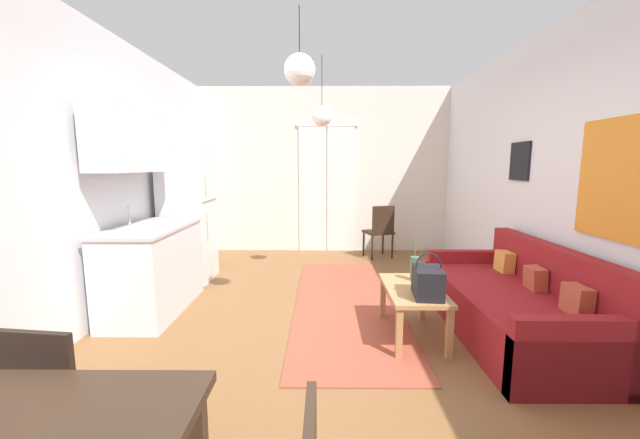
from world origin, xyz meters
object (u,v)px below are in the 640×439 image
dining_chair_near (59,403)px  accent_chair (380,229)px  handbag (428,282)px  refrigerator (188,216)px  pendant_lamp_near (300,70)px  pendant_lamp_far (322,116)px  coffee_table (413,295)px  bamboo_vase (414,268)px  couch (517,307)px

dining_chair_near → accent_chair: 4.96m
handbag → accent_chair: size_ratio=0.42×
refrigerator → pendant_lamp_near: 2.62m
dining_chair_near → pendant_lamp_far: size_ratio=1.02×
dining_chair_near → refrigerator: refrigerator is taller
coffee_table → pendant_lamp_far: (-0.81, 1.60, 1.74)m
bamboo_vase → dining_chair_near: (-2.01, -1.88, -0.07)m
couch → accent_chair: (-0.80, 2.80, 0.22)m
dining_chair_near → refrigerator: bearing=-72.8°
refrigerator → accent_chair: 2.98m
accent_chair → pendant_lamp_far: (-0.95, -1.22, 1.64)m
coffee_table → pendant_lamp_far: size_ratio=1.02×
coffee_table → accent_chair: 2.83m
couch → dining_chair_near: dining_chair_near is taller
bamboo_vase → refrigerator: refrigerator is taller
coffee_table → handbag: (0.06, -0.22, 0.19)m
couch → coffee_table: size_ratio=2.26×
dining_chair_near → refrigerator: size_ratio=0.51×
couch → coffee_table: (-0.94, -0.03, 0.12)m
refrigerator → pendant_lamp_far: (1.76, -0.07, 1.26)m
bamboo_vase → pendant_lamp_near: pendant_lamp_near is taller
handbag → dining_chair_near: (-2.01, -1.46, -0.08)m
refrigerator → pendant_lamp_far: 2.17m
refrigerator → bamboo_vase: bearing=-29.0°
handbag → dining_chair_near: dining_chair_near is taller
coffee_table → handbag: bearing=-74.6°
dining_chair_near → accent_chair: (2.09, 4.50, -0.01)m
coffee_table → dining_chair_near: dining_chair_near is taller
dining_chair_near → accent_chair: size_ratio=1.00×
coffee_table → pendant_lamp_near: 2.20m
bamboo_vase → pendant_lamp_far: pendant_lamp_far is taller
handbag → refrigerator: bearing=144.4°
coffee_table → bamboo_vase: bamboo_vase is taller
coffee_table → pendant_lamp_near: bearing=170.0°
bamboo_vase → accent_chair: bamboo_vase is taller
accent_chair → pendant_lamp_near: bearing=49.2°
couch → pendant_lamp_near: pendant_lamp_near is taller
refrigerator → pendant_lamp_far: pendant_lamp_far is taller
handbag → dining_chair_near: size_ratio=0.42×
pendant_lamp_near → pendant_lamp_far: size_ratio=0.76×
refrigerator → pendant_lamp_near: bearing=-43.4°
dining_chair_near → refrigerator: 3.42m
refrigerator → dining_chair_near: bearing=-79.4°
pendant_lamp_far → couch: bearing=-41.9°
pendant_lamp_far → accent_chair: bearing=52.1°
pendant_lamp_near → pendant_lamp_far: bearing=82.5°
accent_chair → pendant_lamp_near: size_ratio=1.34×
pendant_lamp_near → pendant_lamp_far: 1.45m
dining_chair_near → pendant_lamp_far: 3.83m
coffee_table → pendant_lamp_near: size_ratio=1.33×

